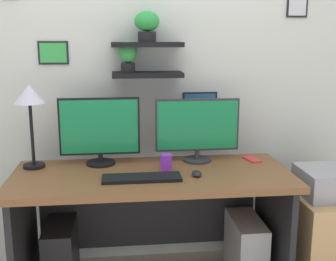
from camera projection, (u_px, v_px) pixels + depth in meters
name	position (u px, v px, depth m)	size (l,w,h in m)	color
back_wall_assembly	(146.00, 64.00, 2.79)	(4.40, 0.24, 2.70)	silver
desk	(152.00, 203.00, 2.59)	(1.63, 0.68, 0.75)	brown
monitor_left	(100.00, 130.00, 2.62)	(0.49, 0.18, 0.42)	black
monitor_right	(197.00, 129.00, 2.69)	(0.53, 0.18, 0.40)	#2D2D33
keyboard	(142.00, 178.00, 2.37)	(0.44, 0.14, 0.02)	black
computer_mouse	(197.00, 174.00, 2.43)	(0.06, 0.09, 0.03)	black
desk_lamp	(30.00, 102.00, 2.51)	(0.18, 0.18, 0.50)	black
cell_phone	(252.00, 159.00, 2.75)	(0.07, 0.14, 0.01)	red
pen_cup	(166.00, 163.00, 2.52)	(0.07, 0.07, 0.10)	purple
drawer_cabinet	(326.00, 237.00, 2.70)	(0.44, 0.50, 0.57)	tan
printer	(331.00, 182.00, 2.62)	(0.38, 0.34, 0.17)	#9E9EA3
computer_tower_left	(61.00, 254.00, 2.66)	(0.18, 0.40, 0.40)	black
computer_tower_right	(245.00, 250.00, 2.70)	(0.18, 0.40, 0.42)	#99999E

